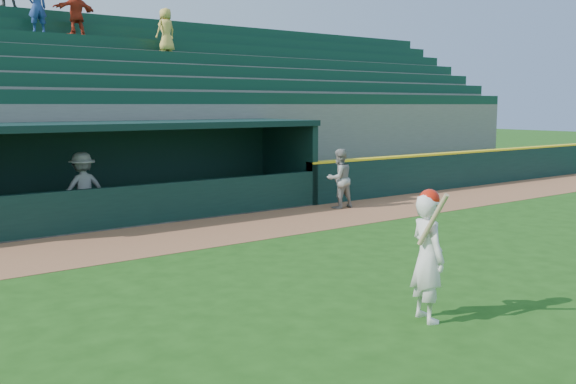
{
  "coord_description": "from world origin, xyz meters",
  "views": [
    {
      "loc": [
        -7.04,
        -7.74,
        2.9
      ],
      "look_at": [
        0.0,
        1.6,
        1.3
      ],
      "focal_mm": 40.0,
      "sensor_mm": 36.0,
      "label": 1
    }
  ],
  "objects": [
    {
      "name": "stands",
      "position": [
        -0.04,
        12.58,
        2.39
      ],
      "size": [
        34.5,
        6.25,
        7.58
      ],
      "color": "slate",
      "rests_on": "ground"
    },
    {
      "name": "dugout",
      "position": [
        0.0,
        8.0,
        1.36
      ],
      "size": [
        9.4,
        2.8,
        2.46
      ],
      "color": "slate",
      "rests_on": "ground"
    },
    {
      "name": "field_wall_right",
      "position": [
        12.25,
        6.55,
        0.6
      ],
      "size": [
        15.5,
        0.3,
        1.2
      ],
      "primitive_type": "cube",
      "color": "black",
      "rests_on": "ground"
    },
    {
      "name": "ground",
      "position": [
        0.0,
        0.0,
        0.0
      ],
      "size": [
        120.0,
        120.0,
        0.0
      ],
      "primitive_type": "plane",
      "color": "#1A4511",
      "rests_on": "ground"
    },
    {
      "name": "batter_at_plate",
      "position": [
        -0.5,
        -2.18,
        0.9
      ],
      "size": [
        0.58,
        0.85,
        1.81
      ],
      "color": "silver",
      "rests_on": "ground"
    },
    {
      "name": "wall_stripe_right",
      "position": [
        12.25,
        6.55,
        1.23
      ],
      "size": [
        15.5,
        0.32,
        0.06
      ],
      "primitive_type": "cube",
      "color": "yellow",
      "rests_on": "field_wall_right"
    },
    {
      "name": "dugout_player_front",
      "position": [
        4.86,
        5.66,
        0.84
      ],
      "size": [
        0.85,
        0.68,
        1.67
      ],
      "primitive_type": "imported",
      "rotation": [
        0.0,
        0.0,
        3.09
      ],
      "color": "gray",
      "rests_on": "ground"
    },
    {
      "name": "warning_track",
      "position": [
        0.0,
        4.9,
        0.01
      ],
      "size": [
        40.0,
        3.0,
        0.01
      ],
      "primitive_type": "cube",
      "color": "brown",
      "rests_on": "ground"
    },
    {
      "name": "dugout_player_inside",
      "position": [
        -1.74,
        7.57,
        0.88
      ],
      "size": [
        1.18,
        0.73,
        1.76
      ],
      "primitive_type": "imported",
      "rotation": [
        0.0,
        0.0,
        3.2
      ],
      "color": "#959591",
      "rests_on": "ground"
    }
  ]
}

